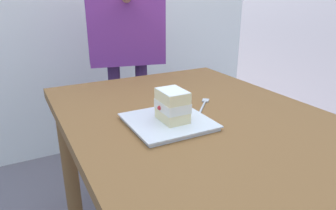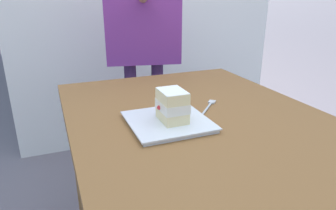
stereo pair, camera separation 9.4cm
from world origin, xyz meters
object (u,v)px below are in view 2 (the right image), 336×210
dessert_fork (208,107)px  diner_person (142,18)px  patio_table (212,159)px  cake_slice (172,106)px  dessert_plate (168,122)px

dessert_fork → diner_person: bearing=-0.3°
patio_table → cake_slice: (0.07, 0.11, 0.18)m
diner_person → dessert_fork: bearing=179.7°
patio_table → diner_person: bearing=-4.1°
cake_slice → diner_person: size_ratio=0.07×
dessert_plate → cake_slice: size_ratio=2.39×
dessert_plate → diner_person: diner_person is taller
diner_person → dessert_plate: bearing=167.5°
cake_slice → diner_person: (0.88, -0.18, 0.19)m
cake_slice → dessert_fork: cake_slice is taller
dessert_plate → cake_slice: (-0.01, -0.01, 0.06)m
dessert_plate → cake_slice: cake_slice is taller
dessert_plate → diner_person: bearing=-12.5°
dessert_plate → cake_slice: bearing=-132.6°
dessert_plate → diner_person: (0.87, -0.19, 0.25)m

